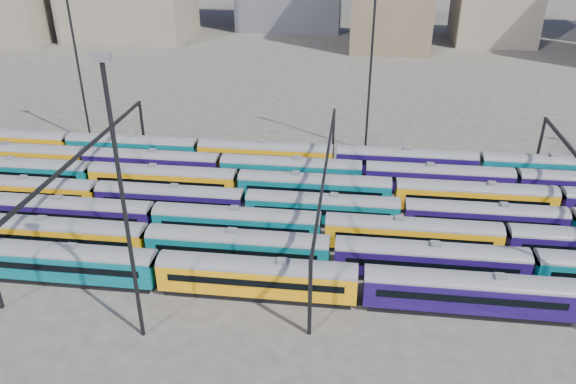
# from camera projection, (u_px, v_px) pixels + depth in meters

# --- Properties ---
(ground) EXTENTS (500.00, 500.00, 0.00)m
(ground) POSITION_uv_depth(u_px,v_px,m) (244.00, 218.00, 69.98)
(ground) COLOR #3C3733
(ground) RESTS_ON ground
(rake_0) EXTENTS (100.61, 2.95, 4.96)m
(rake_0) POSITION_uv_depth(u_px,v_px,m) (257.00, 274.00, 55.07)
(rake_0) COLOR black
(rake_0) RESTS_ON ground
(rake_1) EXTENTS (120.12, 2.93, 4.93)m
(rake_1) POSITION_uv_depth(u_px,v_px,m) (147.00, 238.00, 60.92)
(rake_1) COLOR black
(rake_1) RESTS_ON ground
(rake_2) EXTENTS (138.28, 2.89, 4.86)m
(rake_2) POSITION_uv_depth(u_px,v_px,m) (237.00, 221.00, 64.37)
(rake_2) COLOR black
(rake_2) RESTS_ON ground
(rake_3) EXTENTS (132.59, 2.77, 4.65)m
(rake_3) POSITION_uv_depth(u_px,v_px,m) (170.00, 197.00, 69.88)
(rake_3) COLOR black
(rake_3) RESTS_ON ground
(rake_4) EXTENTS (120.27, 2.93, 4.94)m
(rake_4) POSITION_uv_depth(u_px,v_px,m) (238.00, 182.00, 73.39)
(rake_4) COLOR black
(rake_4) RESTS_ON ground
(rake_5) EXTENTS (118.76, 2.90, 4.87)m
(rake_5) POSITION_uv_depth(u_px,v_px,m) (364.00, 172.00, 76.02)
(rake_5) COLOR black
(rake_5) RESTS_ON ground
(rake_6) EXTENTS (120.77, 2.95, 4.96)m
(rake_6) POSITION_uv_depth(u_px,v_px,m) (198.00, 149.00, 83.10)
(rake_6) COLOR black
(rake_6) RESTS_ON ground
(gantry_1) EXTENTS (0.35, 40.35, 8.03)m
(gantry_1) POSITION_uv_depth(u_px,v_px,m) (82.00, 161.00, 69.07)
(gantry_1) COLOR black
(gantry_1) RESTS_ON ground
(gantry_2) EXTENTS (0.35, 40.35, 8.03)m
(gantry_2) POSITION_uv_depth(u_px,v_px,m) (326.00, 173.00, 65.78)
(gantry_2) COLOR black
(gantry_2) RESTS_ON ground
(mast_1) EXTENTS (1.40, 0.50, 25.60)m
(mast_1) POSITION_uv_depth(u_px,v_px,m) (77.00, 57.00, 86.31)
(mast_1) COLOR black
(mast_1) RESTS_ON ground
(mast_2) EXTENTS (1.40, 0.50, 25.60)m
(mast_2) POSITION_uv_depth(u_px,v_px,m) (123.00, 199.00, 44.72)
(mast_2) COLOR black
(mast_2) RESTS_ON ground
(mast_3) EXTENTS (1.40, 0.50, 25.60)m
(mast_3) POSITION_uv_depth(u_px,v_px,m) (371.00, 63.00, 83.14)
(mast_3) COLOR black
(mast_3) RESTS_ON ground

